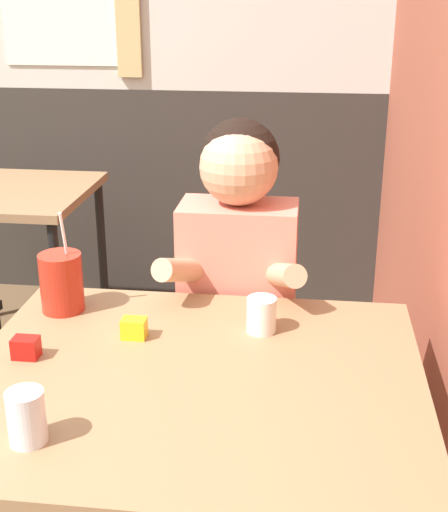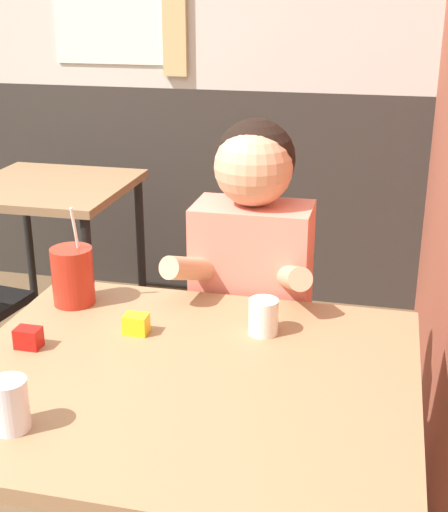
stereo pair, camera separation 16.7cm
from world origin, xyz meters
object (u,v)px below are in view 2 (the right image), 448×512
object	(u,v)px
main_table	(185,398)
person_seated	(251,309)
background_table	(51,205)
cocktail_pitcher	(73,276)

from	to	relation	value
main_table	person_seated	distance (m)	0.57
main_table	background_table	distance (m)	1.79
background_table	person_seated	bearing A→B (deg)	-39.06
main_table	cocktail_pitcher	world-z (taller)	cocktail_pitcher
main_table	person_seated	bearing A→B (deg)	85.73
background_table	person_seated	xyz separation A→B (m)	(1.09, -0.88, 0.01)
main_table	cocktail_pitcher	distance (m)	0.52
main_table	person_seated	xyz separation A→B (m)	(0.04, 0.57, -0.03)
main_table	background_table	bearing A→B (deg)	125.71
main_table	cocktail_pitcher	xyz separation A→B (m)	(-0.40, 0.30, 0.14)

